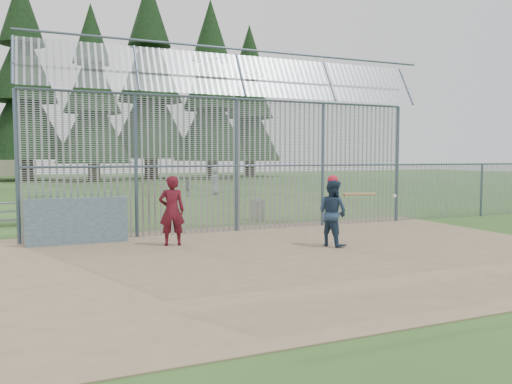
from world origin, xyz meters
name	(u,v)px	position (x,y,z in m)	size (l,w,h in m)	color
ground	(288,251)	(0.00, 0.00, 0.00)	(120.00, 120.00, 0.00)	#2D511E
dirt_infield	(298,255)	(0.00, -0.50, 0.01)	(14.00, 10.00, 0.02)	#756047
dugout_wall	(78,221)	(-4.60, 2.90, 0.62)	(2.50, 0.12, 1.20)	#38566B
batter	(332,213)	(1.31, 0.14, 0.86)	(0.81, 0.63, 1.67)	#21354E
onlooker	(172,211)	(-2.41, 1.78, 0.91)	(0.65, 0.43, 1.78)	maroon
bg_kid_standing	(215,181)	(4.04, 17.77, 0.83)	(0.81, 0.53, 1.66)	gray
bg_kid_seated	(188,188)	(2.15, 17.01, 0.48)	(0.56, 0.23, 0.95)	slate
batting_gear	(339,183)	(1.47, 0.10, 1.60)	(1.79, 0.57, 0.59)	red
trash_can	(257,210)	(1.59, 5.62, 0.38)	(0.56, 0.56, 0.82)	#94969C
backstop_fence	(291,154)	(1.81, 3.43, 2.36)	(20.09, 0.81, 5.30)	#47566B
conifer_row	(120,71)	(1.93, 41.51, 10.83)	(38.48, 12.26, 20.20)	#332319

